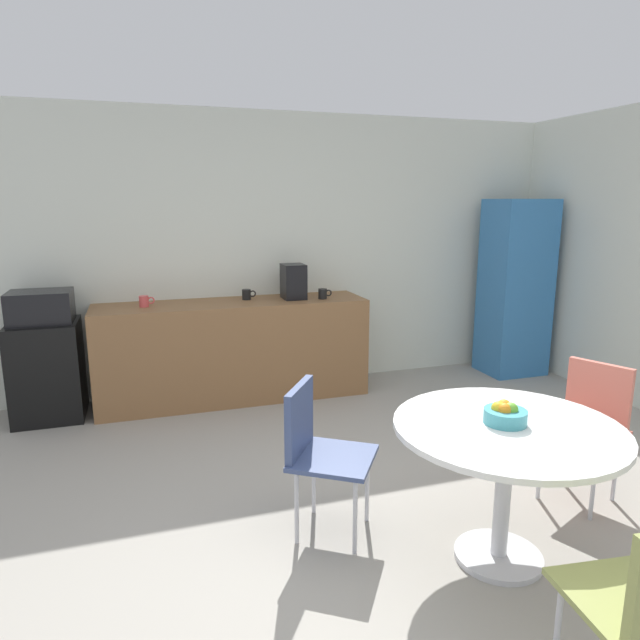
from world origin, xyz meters
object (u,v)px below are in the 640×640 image
at_px(microwave, 41,307).
at_px(mug_green, 323,294).
at_px(mini_fridge, 47,370).
at_px(locker_cabinet, 515,288).
at_px(mug_white, 247,294).
at_px(chair_navy, 316,441).
at_px(coffee_maker, 293,282).
at_px(chair_coral, 590,415).
at_px(fruit_bowl, 505,414).
at_px(round_table, 506,450).
at_px(mug_red, 144,301).

relative_size(microwave, mug_green, 3.72).
bearing_deg(mug_green, mini_fridge, 177.75).
relative_size(locker_cabinet, mug_white, 14.00).
distance_m(chair_navy, mug_white, 2.38).
xyz_separation_m(mini_fridge, locker_cabinet, (4.48, -0.10, 0.50)).
distance_m(locker_cabinet, coffee_maker, 2.36).
bearing_deg(chair_navy, chair_coral, -5.14).
height_order(microwave, chair_coral, microwave).
relative_size(fruit_bowl, mug_green, 1.60).
height_order(round_table, mug_red, mug_red).
height_order(mini_fridge, mug_white, mug_white).
distance_m(microwave, mug_white, 1.71).
xyz_separation_m(fruit_bowl, mug_red, (-1.62, 2.78, 0.17)).
bearing_deg(coffee_maker, chair_coral, -63.66).
distance_m(chair_coral, mug_green, 2.54).
distance_m(microwave, fruit_bowl, 3.69).
height_order(microwave, mug_white, microwave).
xyz_separation_m(microwave, chair_coral, (3.32, -2.41, -0.42)).
distance_m(microwave, round_table, 3.73).
bearing_deg(mug_green, locker_cabinet, -0.18).
xyz_separation_m(chair_navy, coffee_maker, (0.50, 2.26, 0.54)).
xyz_separation_m(mini_fridge, mug_green, (2.38, -0.09, 0.54)).
bearing_deg(mug_green, coffee_maker, 159.96).
bearing_deg(fruit_bowl, round_table, -76.55).
bearing_deg(mug_red, chair_coral, -43.81).
distance_m(round_table, mug_green, 2.73).
bearing_deg(microwave, mug_white, 2.70).
height_order(locker_cabinet, mug_white, locker_cabinet).
distance_m(mug_green, coffee_maker, 0.30).
bearing_deg(round_table, mug_green, 91.03).
distance_m(fruit_bowl, coffee_maker, 2.81).
bearing_deg(chair_navy, fruit_bowl, -33.09).
distance_m(mini_fridge, mug_green, 2.44).
height_order(chair_coral, coffee_maker, coffee_maker).
distance_m(mini_fridge, mug_white, 1.79).
relative_size(chair_navy, mug_green, 6.43).
xyz_separation_m(mug_green, mug_red, (-1.58, 0.10, 0.00)).
relative_size(round_table, chair_coral, 1.33).
relative_size(microwave, chair_coral, 0.58).
height_order(chair_navy, mug_white, mug_white).
height_order(chair_navy, mug_red, mug_red).
distance_m(locker_cabinet, mug_green, 2.10).
bearing_deg(locker_cabinet, microwave, 178.72).
relative_size(mini_fridge, round_table, 0.74).
xyz_separation_m(round_table, fruit_bowl, (-0.01, 0.02, 0.18)).
relative_size(round_table, chair_navy, 1.33).
height_order(mini_fridge, microwave, microwave).
distance_m(chair_coral, mug_red, 3.51).
relative_size(mug_red, coffee_maker, 0.40).
bearing_deg(mug_red, mug_white, 5.00).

